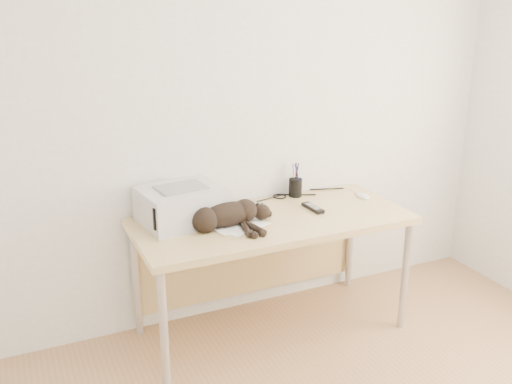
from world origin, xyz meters
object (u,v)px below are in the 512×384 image
cat (224,217)px  printer (181,205)px  pen_cup (295,187)px  desk (266,234)px  mouse (363,194)px  mug (215,208)px

cat → printer: bearing=132.4°
pen_cup → printer: bearing=-171.1°
cat → pen_cup: 0.68m
desk → mouse: size_ratio=13.52×
desk → mouse: (0.69, 0.01, 0.15)m
mug → pen_cup: size_ratio=0.42×
printer → cat: 0.26m
mug → desk: bearing=-19.3°
desk → cat: (-0.31, -0.10, 0.20)m
desk → printer: (-0.49, 0.08, 0.23)m
desk → mouse: mouse is taller
desk → printer: size_ratio=3.27×
printer → mouse: printer is taller
desk → pen_cup: size_ratio=7.45×
mug → pen_cup: (0.59, 0.10, 0.02)m
pen_cup → mug: bearing=-169.9°
cat → desk: bearing=15.4°
printer → mouse: bearing=-3.3°
desk → pen_cup: (0.30, 0.20, 0.19)m
cat → mouse: cat is taller
printer → cat: printer is taller
mug → printer: bearing=-174.5°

